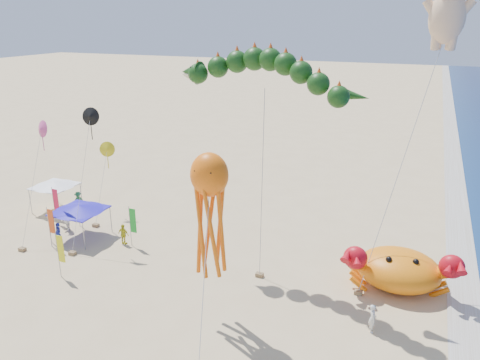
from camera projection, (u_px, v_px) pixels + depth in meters
name	position (u px, v px, depth m)	size (l,w,h in m)	color
ground	(257.00, 291.00, 29.30)	(320.00, 320.00, 0.00)	#D1B784
foam_strip	(468.00, 338.00, 25.03)	(320.00, 320.00, 0.00)	silver
crab_inflatable	(399.00, 269.00, 29.28)	(7.03, 5.19, 3.08)	orange
dragon_kite	(262.00, 79.00, 27.89)	(12.19, 4.15, 14.12)	#12380F
cherub_kite	(448.00, 8.00, 27.73)	(4.28, 7.20, 19.01)	#FFCC9B
octopus_kite	(210.00, 205.00, 24.58)	(3.50, 7.48, 9.78)	orange
canopy_blue	(79.00, 208.00, 35.73)	(3.79, 3.79, 2.71)	gray
canopy_white	(54.00, 184.00, 40.94)	(3.56, 3.56, 2.71)	gray
feather_flags	(75.00, 222.00, 34.31)	(8.77, 6.62, 3.20)	gray
beachgoers	(100.00, 225.00, 36.64)	(27.27, 8.48, 1.85)	silver
small_kites	(79.00, 144.00, 35.90)	(5.84, 8.39, 10.24)	#CD4489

